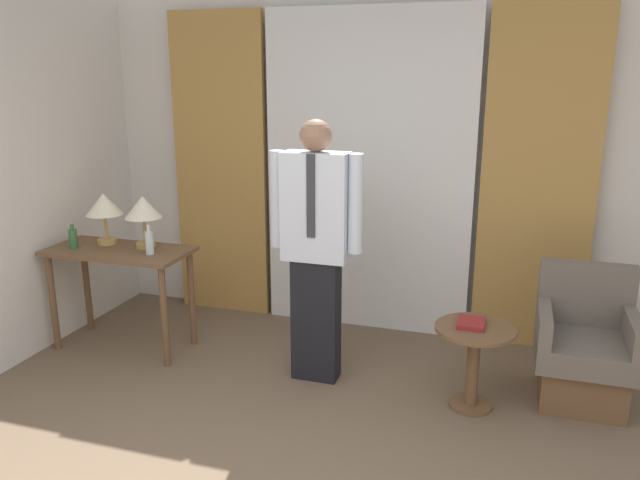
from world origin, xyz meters
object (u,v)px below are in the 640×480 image
at_px(bottle_near_edge, 149,242).
at_px(armchair, 584,352).
at_px(table_lamp_right, 143,210).
at_px(person, 316,243).
at_px(side_table, 474,353).
at_px(book, 471,323).
at_px(table_lamp_left, 104,207).
at_px(desk, 120,266).
at_px(bottle_by_lamp, 73,238).

relative_size(bottle_near_edge, armchair, 0.25).
bearing_deg(table_lamp_right, person, -5.69).
xyz_separation_m(bottle_near_edge, side_table, (2.36, -0.08, -0.51)).
distance_m(table_lamp_right, bottle_near_edge, 0.28).
height_order(bottle_near_edge, book, bottle_near_edge).
relative_size(table_lamp_left, book, 1.94).
relative_size(table_lamp_left, person, 0.22).
bearing_deg(desk, book, -2.28).
bearing_deg(table_lamp_left, person, -4.58).
relative_size(table_lamp_right, side_table, 0.72).
bearing_deg(armchair, bottle_by_lamp, -175.90).
bearing_deg(table_lamp_right, desk, -148.89).
height_order(bottle_near_edge, side_table, bottle_near_edge).
bearing_deg(armchair, desk, -176.73).
xyz_separation_m(bottle_near_edge, armchair, (3.03, 0.24, -0.56)).
bearing_deg(table_lamp_left, armchair, 1.41).
bearing_deg(bottle_near_edge, table_lamp_right, 131.35).
bearing_deg(table_lamp_right, bottle_by_lamp, -161.01).
distance_m(side_table, book, 0.20).
relative_size(table_lamp_right, bottle_by_lamp, 2.16).
bearing_deg(bottle_near_edge, bottle_by_lamp, -177.48).
xyz_separation_m(bottle_near_edge, person, (1.28, 0.01, 0.10)).
height_order(table_lamp_left, bottle_near_edge, table_lamp_left).
height_order(person, armchair, person).
bearing_deg(book, table_lamp_right, 175.15).
height_order(table_lamp_left, bottle_by_lamp, table_lamp_left).
bearing_deg(bottle_near_edge, table_lamp_left, 162.61).
distance_m(bottle_near_edge, side_table, 2.41).
distance_m(table_lamp_right, bottle_by_lamp, 0.59).
distance_m(bottle_near_edge, bottle_by_lamp, 0.65).
distance_m(bottle_near_edge, armchair, 3.09).
bearing_deg(table_lamp_right, armchair, 1.57).
xyz_separation_m(bottle_near_edge, book, (2.33, -0.06, -0.32)).
height_order(side_table, book, book).
bearing_deg(side_table, armchair, 25.16).
distance_m(bottle_near_edge, book, 2.35).
distance_m(table_lamp_left, person, 1.76).
height_order(desk, table_lamp_right, table_lamp_right).
distance_m(bottle_by_lamp, person, 1.93).
distance_m(person, book, 1.13).
relative_size(table_lamp_left, table_lamp_right, 1.00).
distance_m(bottle_near_edge, person, 1.28).
bearing_deg(side_table, person, 175.19).
relative_size(desk, bottle_by_lamp, 5.89).
xyz_separation_m(table_lamp_left, side_table, (2.83, -0.23, -0.72)).
bearing_deg(bottle_near_edge, desk, 171.56).
bearing_deg(desk, armchair, 3.27).
distance_m(table_lamp_left, side_table, 2.93).
bearing_deg(bottle_by_lamp, table_lamp_left, 46.05).
xyz_separation_m(table_lamp_left, armchair, (3.51, 0.09, -0.76)).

